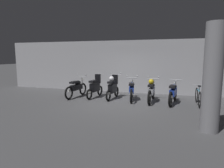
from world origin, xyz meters
name	(u,v)px	position (x,y,z in m)	size (l,w,h in m)	color
ground_plane	(118,103)	(0.00, 0.00, 0.00)	(80.00, 80.00, 0.00)	#4C4C4F
back_wall	(130,67)	(0.00, 2.81, 1.50)	(16.00, 0.30, 3.00)	#ADADB2
motorbike_slot_0	(77,88)	(-2.39, 0.66, 0.49)	(0.59, 1.95, 1.15)	black
motorbike_slot_1	(95,87)	(-1.43, 0.86, 0.52)	(0.56, 1.68, 1.18)	black
motorbike_slot_2	(113,87)	(-0.48, 0.83, 0.57)	(0.59, 1.68, 1.29)	black
motorbike_slot_3	(132,90)	(0.47, 0.83, 0.49)	(0.59, 1.94, 1.15)	black
motorbike_slot_4	(152,90)	(1.44, 0.70, 0.53)	(0.59, 1.95, 1.15)	black
motorbike_slot_5	(173,93)	(2.40, 0.66, 0.49)	(0.57, 1.94, 1.03)	black
bicycle	(198,97)	(3.43, 0.66, 0.36)	(0.50, 1.73, 0.89)	black
support_pillar	(212,78)	(3.34, -2.50, 1.50)	(0.50, 0.50, 3.00)	gray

